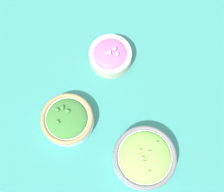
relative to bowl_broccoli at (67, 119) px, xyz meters
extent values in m
plane|color=#337F75|center=(-0.09, -0.10, -0.03)|extent=(3.00, 3.00, 0.00)
cylinder|color=silver|center=(0.00, 0.00, -0.01)|extent=(0.14, 0.14, 0.04)
torus|color=#997A4C|center=(0.00, 0.00, 0.01)|extent=(0.14, 0.14, 0.01)
ellipsoid|color=#387533|center=(0.00, 0.00, 0.01)|extent=(0.11, 0.11, 0.03)
ellipsoid|color=#47893D|center=(0.00, -0.01, 0.03)|extent=(0.01, 0.01, 0.01)
ellipsoid|color=#47893D|center=(0.03, -0.01, 0.03)|extent=(0.01, 0.01, 0.01)
ellipsoid|color=#47893D|center=(0.02, 0.02, 0.03)|extent=(0.01, 0.01, 0.01)
ellipsoid|color=#47893D|center=(0.02, -0.02, 0.03)|extent=(0.01, 0.01, 0.01)
cylinder|color=white|center=(-0.22, 0.03, -0.01)|extent=(0.16, 0.16, 0.04)
torus|color=slate|center=(-0.22, 0.03, 0.01)|extent=(0.16, 0.16, 0.01)
ellipsoid|color=#7ABC4C|center=(-0.22, 0.03, 0.01)|extent=(0.13, 0.13, 0.04)
ellipsoid|color=#99D166|center=(-0.21, 0.02, 0.04)|extent=(0.01, 0.01, 0.01)
ellipsoid|color=#99D166|center=(-0.24, -0.01, 0.03)|extent=(0.01, 0.01, 0.01)
ellipsoid|color=#99D166|center=(-0.22, 0.03, 0.04)|extent=(0.01, 0.01, 0.01)
ellipsoid|color=#99D166|center=(-0.22, 0.04, 0.04)|extent=(0.01, 0.01, 0.01)
ellipsoid|color=#99D166|center=(-0.24, 0.06, 0.04)|extent=(0.01, 0.01, 0.01)
ellipsoid|color=#99D166|center=(-0.23, 0.01, 0.04)|extent=(0.01, 0.01, 0.01)
cylinder|color=beige|center=(-0.04, -0.21, -0.01)|extent=(0.12, 0.12, 0.04)
torus|color=silver|center=(-0.04, -0.21, 0.01)|extent=(0.12, 0.12, 0.01)
ellipsoid|color=#9E5B8E|center=(-0.04, -0.21, 0.01)|extent=(0.10, 0.10, 0.02)
cube|color=#C699C1|center=(-0.04, -0.21, 0.03)|extent=(0.01, 0.01, 0.01)
cube|color=#C699C1|center=(-0.04, -0.20, 0.03)|extent=(0.01, 0.01, 0.01)
cube|color=#C699C1|center=(-0.06, -0.21, 0.03)|extent=(0.01, 0.01, 0.01)
cube|color=#C699C1|center=(-0.05, -0.22, 0.03)|extent=(0.01, 0.01, 0.01)
camera|label=1|loc=(-0.18, 0.15, 0.81)|focal=50.00mm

